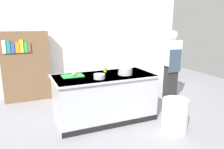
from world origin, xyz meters
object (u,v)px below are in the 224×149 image
object	(u,v)px
mixing_bowl	(99,76)
juice_cup	(105,70)
trash_bin	(175,115)
person_chef	(172,65)
onion	(74,73)
stock_pot	(125,71)
bookshelf	(26,67)

from	to	relation	value
mixing_bowl	juice_cup	distance (m)	0.56
trash_bin	person_chef	distance (m)	1.70
onion	person_chef	size ratio (longest dim) A/B	0.05
onion	mixing_bowl	world-z (taller)	onion
juice_cup	trash_bin	xyz separation A→B (m)	(0.83, -1.23, -0.65)
trash_bin	stock_pot	bearing A→B (deg)	122.56
onion	stock_pot	bearing A→B (deg)	-13.80
mixing_bowl	trash_bin	distance (m)	1.51
bookshelf	mixing_bowl	bearing A→B (deg)	-59.78
stock_pot	bookshelf	xyz separation A→B (m)	(-1.74, 1.90, -0.12)
juice_cup	bookshelf	size ratio (longest dim) A/B	0.06
juice_cup	bookshelf	distance (m)	2.13
mixing_bowl	bookshelf	bearing A→B (deg)	120.22
trash_bin	bookshelf	world-z (taller)	bookshelf
bookshelf	person_chef	bearing A→B (deg)	-24.68
stock_pot	bookshelf	distance (m)	2.58
onion	person_chef	xyz separation A→B (m)	(2.42, 0.19, -0.05)
mixing_bowl	person_chef	bearing A→B (deg)	14.49
bookshelf	trash_bin	bearing A→B (deg)	-50.30
mixing_bowl	person_chef	world-z (taller)	person_chef
mixing_bowl	bookshelf	size ratio (longest dim) A/B	0.12
juice_cup	bookshelf	world-z (taller)	bookshelf
person_chef	bookshelf	size ratio (longest dim) A/B	1.01
stock_pot	person_chef	bearing A→B (deg)	16.14
stock_pot	trash_bin	size ratio (longest dim) A/B	0.58
onion	trash_bin	distance (m)	1.98
juice_cup	trash_bin	world-z (taller)	juice_cup
mixing_bowl	juice_cup	xyz separation A→B (m)	(0.30, 0.47, 0.01)
bookshelf	juice_cup	bearing A→B (deg)	-46.30
juice_cup	trash_bin	bearing A→B (deg)	-56.04
juice_cup	person_chef	bearing A→B (deg)	2.00
mixing_bowl	juice_cup	world-z (taller)	juice_cup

